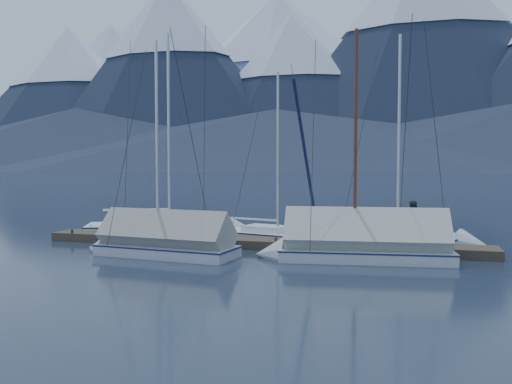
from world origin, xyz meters
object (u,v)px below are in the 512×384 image
sailboat_covered_far (155,244)px  sailboat_open_mid (286,239)px  sailboat_open_left (181,230)px  sailboat_open_right (409,239)px  sailboat_covered_near (350,247)px  person (414,222)px

sailboat_covered_far → sailboat_open_mid: bearing=50.4°
sailboat_open_left → sailboat_open_mid: 5.57m
sailboat_open_left → sailboat_open_right: 10.43m
sailboat_open_mid → sailboat_covered_near: bearing=-48.6°
sailboat_open_left → sailboat_open_right: size_ratio=1.08×
sailboat_covered_far → person: (9.01, 3.20, 0.73)m
sailboat_open_right → person: (0.20, -2.45, 0.98)m
sailboat_open_mid → sailboat_covered_far: size_ratio=0.94×
sailboat_open_right → person: bearing=-85.4°
sailboat_covered_near → person: size_ratio=5.46×
sailboat_covered_near → sailboat_covered_far: (-6.89, -1.09, -0.02)m
sailboat_open_right → person: size_ratio=5.95×
sailboat_open_left → sailboat_covered_near: sailboat_open_left is taller
sailboat_open_right → sailboat_covered_far: (-8.81, -5.66, 0.25)m
sailboat_open_left → sailboat_open_mid: size_ratio=1.31×
sailboat_open_left → sailboat_covered_far: bearing=-74.6°
sailboat_covered_far → sailboat_open_left: bearing=105.4°
sailboat_open_mid → person: size_ratio=4.92×
sailboat_open_right → sailboat_covered_near: size_ratio=1.09×
sailboat_open_mid → sailboat_covered_near: size_ratio=0.90×
person → sailboat_open_right: bearing=21.0°
sailboat_open_mid → sailboat_open_right: sailboat_open_right is taller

